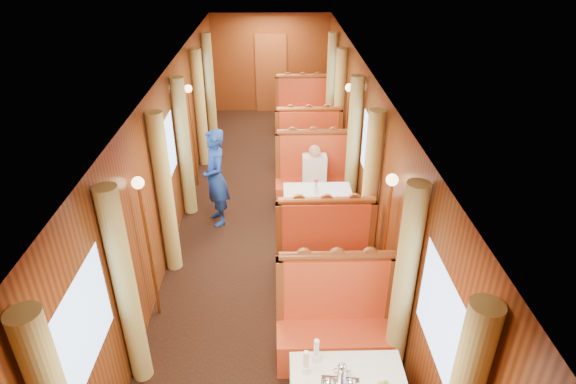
{
  "coord_description": "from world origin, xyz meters",
  "views": [
    {
      "loc": [
        0.13,
        -6.44,
        4.33
      ],
      "look_at": [
        0.28,
        -0.5,
        1.05
      ],
      "focal_mm": 30.0,
      "sensor_mm": 36.0,
      "label": 1
    }
  ],
  "objects_px": {
    "banquette_far_fwd": "(308,148)",
    "rose_vase_mid": "(316,184)",
    "table_far": "(305,131)",
    "steward": "(216,178)",
    "teapot_back": "(342,372)",
    "rose_vase_far": "(304,107)",
    "table_mid": "(317,214)",
    "banquette_far_aft": "(303,114)",
    "banquette_near_aft": "(335,327)",
    "banquette_mid_fwd": "(323,249)",
    "banquette_mid_aft": "(313,181)",
    "passenger": "(314,172)"
  },
  "relations": [
    {
      "from": "banquette_near_aft",
      "to": "passenger",
      "type": "xyz_separation_m",
      "value": [
        -0.0,
        3.23,
        0.32
      ]
    },
    {
      "from": "banquette_mid_fwd",
      "to": "banquette_mid_aft",
      "type": "distance_m",
      "value": 2.03
    },
    {
      "from": "banquette_far_aft",
      "to": "rose_vase_far",
      "type": "xyz_separation_m",
      "value": [
        -0.03,
        -0.98,
        0.5
      ]
    },
    {
      "from": "table_mid",
      "to": "table_far",
      "type": "distance_m",
      "value": 3.5
    },
    {
      "from": "banquette_mid_fwd",
      "to": "passenger",
      "type": "relative_size",
      "value": 1.76
    },
    {
      "from": "table_mid",
      "to": "rose_vase_far",
      "type": "bearing_deg",
      "value": 90.5
    },
    {
      "from": "banquette_far_fwd",
      "to": "table_mid",
      "type": "bearing_deg",
      "value": -90.0
    },
    {
      "from": "banquette_far_aft",
      "to": "passenger",
      "type": "distance_m",
      "value": 3.78
    },
    {
      "from": "table_far",
      "to": "passenger",
      "type": "height_order",
      "value": "passenger"
    },
    {
      "from": "rose_vase_mid",
      "to": "passenger",
      "type": "relative_size",
      "value": 0.47
    },
    {
      "from": "teapot_back",
      "to": "rose_vase_far",
      "type": "relative_size",
      "value": 0.42
    },
    {
      "from": "teapot_back",
      "to": "rose_vase_far",
      "type": "height_order",
      "value": "rose_vase_far"
    },
    {
      "from": "rose_vase_mid",
      "to": "rose_vase_far",
      "type": "relative_size",
      "value": 1.0
    },
    {
      "from": "table_mid",
      "to": "teapot_back",
      "type": "bearing_deg",
      "value": -91.03
    },
    {
      "from": "banquette_far_aft",
      "to": "rose_vase_mid",
      "type": "relative_size",
      "value": 3.72
    },
    {
      "from": "table_mid",
      "to": "teapot_back",
      "type": "xyz_separation_m",
      "value": [
        -0.06,
        -3.44,
        0.44
      ]
    },
    {
      "from": "banquette_far_fwd",
      "to": "rose_vase_mid",
      "type": "relative_size",
      "value": 3.72
    },
    {
      "from": "banquette_near_aft",
      "to": "table_mid",
      "type": "xyz_separation_m",
      "value": [
        0.0,
        2.49,
        -0.05
      ]
    },
    {
      "from": "banquette_far_fwd",
      "to": "banquette_far_aft",
      "type": "bearing_deg",
      "value": 90.0
    },
    {
      "from": "banquette_far_aft",
      "to": "steward",
      "type": "bearing_deg",
      "value": -111.52
    },
    {
      "from": "teapot_back",
      "to": "passenger",
      "type": "bearing_deg",
      "value": 93.68
    },
    {
      "from": "banquette_far_aft",
      "to": "steward",
      "type": "xyz_separation_m",
      "value": [
        -1.61,
        -4.08,
        0.39
      ]
    },
    {
      "from": "table_far",
      "to": "banquette_far_fwd",
      "type": "relative_size",
      "value": 0.78
    },
    {
      "from": "banquette_near_aft",
      "to": "table_far",
      "type": "distance_m",
      "value": 5.99
    },
    {
      "from": "banquette_near_aft",
      "to": "rose_vase_far",
      "type": "xyz_separation_m",
      "value": [
        -0.03,
        6.02,
        0.5
      ]
    },
    {
      "from": "teapot_back",
      "to": "rose_vase_far",
      "type": "bearing_deg",
      "value": 94.27
    },
    {
      "from": "banquette_near_aft",
      "to": "rose_vase_far",
      "type": "distance_m",
      "value": 6.04
    },
    {
      "from": "banquette_mid_fwd",
      "to": "passenger",
      "type": "distance_m",
      "value": 1.79
    },
    {
      "from": "table_far",
      "to": "steward",
      "type": "distance_m",
      "value": 3.49
    },
    {
      "from": "table_mid",
      "to": "banquette_mid_fwd",
      "type": "height_order",
      "value": "banquette_mid_fwd"
    },
    {
      "from": "banquette_mid_aft",
      "to": "banquette_far_fwd",
      "type": "xyz_separation_m",
      "value": [
        0.0,
        1.47,
        0.0
      ]
    },
    {
      "from": "banquette_near_aft",
      "to": "banquette_far_fwd",
      "type": "relative_size",
      "value": 1.0
    },
    {
      "from": "table_far",
      "to": "passenger",
      "type": "xyz_separation_m",
      "value": [
        -0.0,
        -2.75,
        0.37
      ]
    },
    {
      "from": "teapot_back",
      "to": "rose_vase_far",
      "type": "distance_m",
      "value": 6.98
    },
    {
      "from": "table_far",
      "to": "rose_vase_far",
      "type": "height_order",
      "value": "rose_vase_far"
    },
    {
      "from": "rose_vase_mid",
      "to": "table_far",
      "type": "bearing_deg",
      "value": 89.41
    },
    {
      "from": "table_far",
      "to": "rose_vase_far",
      "type": "bearing_deg",
      "value": 132.03
    },
    {
      "from": "table_far",
      "to": "rose_vase_far",
      "type": "relative_size",
      "value": 2.92
    },
    {
      "from": "banquette_mid_aft",
      "to": "table_far",
      "type": "bearing_deg",
      "value": 90.0
    },
    {
      "from": "banquette_mid_fwd",
      "to": "teapot_back",
      "type": "distance_m",
      "value": 2.46
    },
    {
      "from": "banquette_near_aft",
      "to": "table_mid",
      "type": "distance_m",
      "value": 2.49
    },
    {
      "from": "banquette_near_aft",
      "to": "table_mid",
      "type": "relative_size",
      "value": 1.28
    },
    {
      "from": "banquette_near_aft",
      "to": "rose_vase_mid",
      "type": "distance_m",
      "value": 2.51
    },
    {
      "from": "steward",
      "to": "table_far",
      "type": "bearing_deg",
      "value": 132.13
    },
    {
      "from": "banquette_far_fwd",
      "to": "steward",
      "type": "bearing_deg",
      "value": -128.1
    },
    {
      "from": "banquette_far_aft",
      "to": "rose_vase_mid",
      "type": "distance_m",
      "value": 4.57
    },
    {
      "from": "banquette_far_fwd",
      "to": "rose_vase_mid",
      "type": "height_order",
      "value": "banquette_far_fwd"
    },
    {
      "from": "banquette_near_aft",
      "to": "banquette_mid_aft",
      "type": "distance_m",
      "value": 3.5
    },
    {
      "from": "rose_vase_far",
      "to": "steward",
      "type": "xyz_separation_m",
      "value": [
        -1.58,
        -3.1,
        -0.11
      ]
    },
    {
      "from": "banquette_near_aft",
      "to": "banquette_mid_fwd",
      "type": "bearing_deg",
      "value": 90.0
    }
  ]
}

